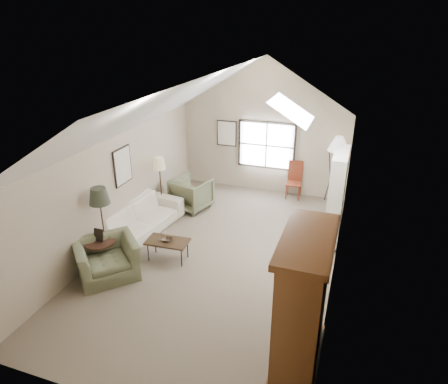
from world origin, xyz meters
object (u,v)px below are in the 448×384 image
(armchair_near, at_px, (107,259))
(sofa, at_px, (139,219))
(side_table, at_px, (101,254))
(armchair_far, at_px, (192,193))
(side_chair, at_px, (294,180))
(armoire, at_px, (302,303))
(coffee_table, at_px, (168,250))

(armchair_near, bearing_deg, sofa, 53.50)
(armchair_near, relative_size, side_table, 1.85)
(armchair_far, bearing_deg, side_chair, -131.88)
(armoire, bearing_deg, armchair_near, 166.80)
(armoire, height_order, side_table, armoire)
(side_chair, bearing_deg, armchair_far, -149.71)
(armoire, relative_size, side_table, 3.40)
(armchair_near, xyz_separation_m, side_table, (-0.28, 0.20, -0.07))
(armchair_near, relative_size, coffee_table, 1.31)
(sofa, xyz_separation_m, side_chair, (3.23, 3.34, 0.17))
(sofa, xyz_separation_m, armchair_near, (0.29, -1.80, 0.01))
(side_table, distance_m, side_chair, 5.90)
(coffee_table, height_order, side_chair, side_chair)
(armchair_near, height_order, armchair_far, armchair_far)
(armchair_near, relative_size, armchair_far, 1.24)
(armoire, xyz_separation_m, side_table, (-4.37, 1.16, -0.78))
(armchair_near, xyz_separation_m, armchair_far, (0.37, 3.52, 0.05))
(armchair_far, bearing_deg, sofa, 84.72)
(armoire, bearing_deg, sofa, 147.77)
(sofa, relative_size, side_table, 3.99)
(coffee_table, bearing_deg, armchair_far, 101.90)
(armoire, distance_m, side_table, 4.59)
(sofa, height_order, armchair_far, armchair_far)
(armchair_far, bearing_deg, armchair_near, 99.75)
(side_table, bearing_deg, sofa, 90.42)
(armoire, xyz_separation_m, side_chair, (-1.15, 6.10, -0.55))
(sofa, bearing_deg, armoire, -114.66)
(coffee_table, distance_m, side_table, 1.41)
(armoire, relative_size, coffee_table, 2.39)
(coffee_table, relative_size, side_chair, 0.84)
(side_chair, bearing_deg, coffee_table, -117.75)
(side_table, bearing_deg, armchair_far, 78.90)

